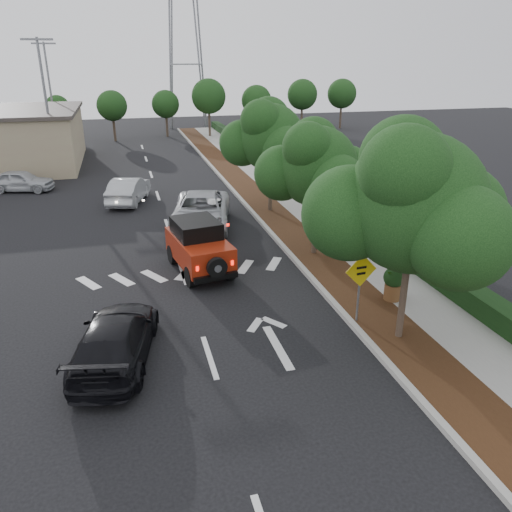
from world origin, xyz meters
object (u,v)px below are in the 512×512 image
object	(u,v)px
red_jeep	(198,245)
black_suv_oncoming	(115,339)
speed_hump_sign	(360,279)
silver_suv_ahead	(201,211)

from	to	relation	value
red_jeep	black_suv_oncoming	world-z (taller)	red_jeep
red_jeep	speed_hump_sign	xyz separation A→B (m)	(4.14, -5.58, 0.53)
red_jeep	speed_hump_sign	world-z (taller)	speed_hump_sign
black_suv_oncoming	speed_hump_sign	bearing A→B (deg)	-167.02
silver_suv_ahead	speed_hump_sign	size ratio (longest dim) A/B	2.58
red_jeep	black_suv_oncoming	xyz separation A→B (m)	(-3.15, -5.74, -0.35)
silver_suv_ahead	black_suv_oncoming	distance (m)	11.72
black_suv_oncoming	red_jeep	bearing A→B (deg)	-107.05
speed_hump_sign	red_jeep	bearing A→B (deg)	121.61
red_jeep	silver_suv_ahead	distance (m)	5.33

